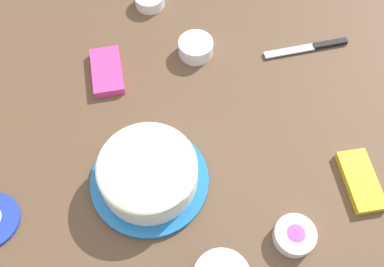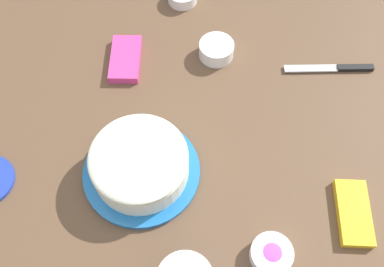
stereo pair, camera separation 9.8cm
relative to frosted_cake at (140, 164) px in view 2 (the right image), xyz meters
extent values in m
plane|color=brown|center=(0.19, -0.11, -0.05)|extent=(1.54, 1.54, 0.00)
cylinder|color=#1E6BB2|center=(0.00, 0.00, -0.04)|extent=(0.27, 0.27, 0.01)
cylinder|color=pink|center=(0.00, 0.00, -0.01)|extent=(0.20, 0.20, 0.05)
cylinder|color=white|center=(0.00, 0.00, 0.00)|extent=(0.22, 0.22, 0.06)
ellipsoid|color=white|center=(0.00, 0.00, 0.04)|extent=(0.22, 0.22, 0.03)
cube|color=silver|center=(0.45, -0.26, -0.04)|extent=(0.08, 0.14, 0.00)
cube|color=black|center=(0.50, -0.37, -0.04)|extent=(0.06, 0.09, 0.01)
cylinder|color=white|center=(0.39, -0.02, -0.03)|extent=(0.09, 0.09, 0.04)
cylinder|color=orange|center=(0.39, -0.02, -0.02)|extent=(0.08, 0.08, 0.01)
ellipsoid|color=orange|center=(0.39, -0.02, -0.01)|extent=(0.07, 0.07, 0.02)
cylinder|color=white|center=(-0.05, -0.33, -0.03)|extent=(0.09, 0.09, 0.03)
cylinder|color=#B251C6|center=(-0.05, -0.33, -0.03)|extent=(0.07, 0.07, 0.01)
ellipsoid|color=#B251C6|center=(-0.05, -0.33, -0.02)|extent=(0.06, 0.06, 0.02)
cube|color=yellow|center=(0.11, -0.47, -0.04)|extent=(0.16, 0.12, 0.02)
cube|color=#E53D8E|center=(0.27, 0.19, -0.04)|extent=(0.16, 0.13, 0.02)
camera|label=1|loc=(-0.34, -0.18, 0.85)|focal=39.49mm
camera|label=2|loc=(-0.31, -0.27, 0.85)|focal=39.49mm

